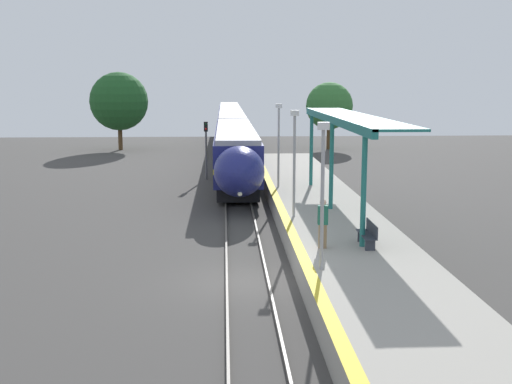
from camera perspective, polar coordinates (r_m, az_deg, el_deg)
name	(u,v)px	position (r m, az deg, el deg)	size (l,w,h in m)	color
ground_plane	(247,282)	(22.77, -0.78, -8.00)	(120.00, 120.00, 0.00)	#423F3D
rail_left	(227,280)	(22.74, -2.61, -7.84)	(0.08, 90.00, 0.15)	slate
rail_right	(268,280)	(22.79, 1.05, -7.80)	(0.08, 90.00, 0.15)	slate
train	(232,129)	(65.16, -2.17, 5.61)	(2.82, 66.84, 3.80)	black
platform_right	(362,267)	(23.13, 9.39, -6.63)	(4.66, 64.00, 0.96)	#9E998E
platform_bench	(369,233)	(24.08, 9.99, -3.64)	(0.44, 1.75, 0.89)	#2D333D
person_waiting	(323,222)	(23.45, 5.95, -2.71)	(0.36, 0.24, 1.82)	#7F6647
railway_signal	(206,144)	(45.95, -4.46, 4.27)	(0.28, 0.28, 4.14)	#59595E
lamppost_near	(323,185)	(20.48, 5.93, 0.60)	(0.36, 0.20, 4.76)	#9E9EA3
lamppost_mid	(294,156)	(28.60, 3.43, 3.26)	(0.36, 0.20, 4.76)	#9E9EA3
lamppost_far	(279,139)	(36.79, 2.03, 4.73)	(0.36, 0.20, 4.76)	#9E9EA3
station_canopy	(344,122)	(30.46, 7.86, 6.19)	(2.02, 17.18, 4.44)	#1E6B66
background_tree_left	(119,101)	(67.13, -12.08, 7.88)	(5.89, 5.89, 7.90)	brown
background_tree_right	(329,106)	(66.91, 6.53, 7.61)	(4.83, 4.83, 6.88)	brown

